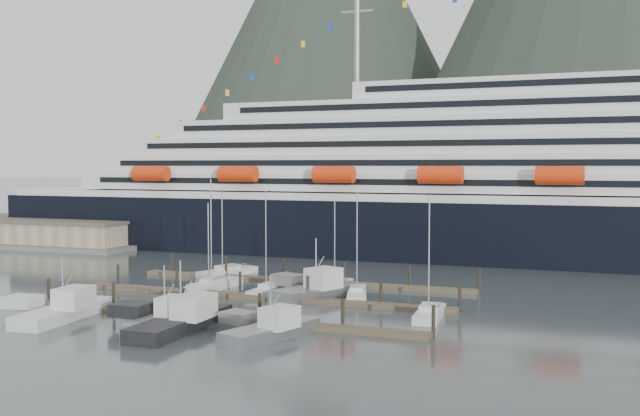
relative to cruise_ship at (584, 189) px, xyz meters
The scene contains 18 objects.
ground 63.76m from the cruise_ship, 118.66° to the right, with size 1600.00×1600.00×0.00m, color #444E50.
cruise_ship is the anchor object (origin of this frame).
warehouse 103.31m from the cruise_ship, behind, with size 46.00×20.00×5.80m.
dock_near 74.63m from the cruise_ship, 118.31° to the right, with size 48.18×2.28×3.20m.
dock_mid 63.65m from the cruise_ship, 123.96° to the right, with size 48.18×2.28×3.20m.
dock_far 53.59m from the cruise_ship, 131.95° to the right, with size 48.18×2.28×3.20m.
sailboat_a 64.96m from the cruise_ship, 133.42° to the right, with size 3.69×9.20×14.75m.
sailboat_b 60.74m from the cruise_ship, 126.53° to the right, with size 2.41×8.57×13.36m.
sailboat_c 65.74m from the cruise_ship, 132.27° to the right, with size 3.30×9.49×11.68m.
sailboat_d 53.72m from the cruise_ship, 117.70° to the right, with size 5.09×9.84×13.22m.
sailboat_e 60.99m from the cruise_ship, 142.79° to the right, with size 5.72×10.20×12.58m.
sailboat_g 52.33m from the cruise_ship, 124.02° to the right, with size 3.06×9.38×11.92m.
sailboat_h 58.31m from the cruise_ship, 103.44° to the right, with size 3.28×8.76×13.37m.
trawler_a 86.11m from the cruise_ship, 124.99° to the right, with size 9.68×13.38×7.21m.
trawler_b 79.71m from the cruise_ship, 117.58° to the right, with size 8.15×10.69×6.83m.
trawler_c 78.89m from the cruise_ship, 116.42° to the right, with size 10.36×14.73×7.50m.
trawler_d 75.03m from the cruise_ship, 109.78° to the right, with size 8.86×11.33×6.43m.
trawler_e 57.82m from the cruise_ship, 120.61° to the right, with size 10.72×12.89×8.02m.
Camera 1 is at (34.28, -77.15, 16.04)m, focal length 42.00 mm.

